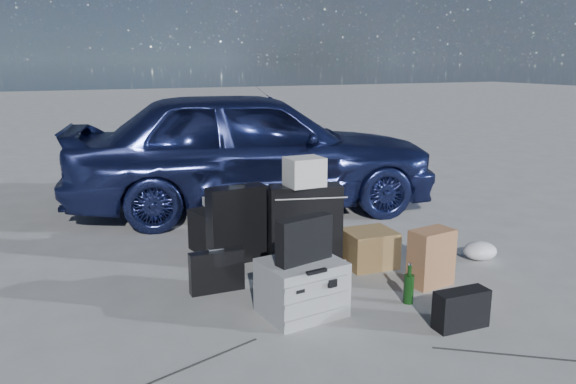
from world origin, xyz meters
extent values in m
plane|color=#9D9D99|center=(0.00, 0.00, 0.00)|extent=(60.00, 60.00, 0.00)
imported|color=navy|center=(0.39, 2.65, 0.68)|extent=(4.22, 2.37, 1.36)
cube|color=#9FA3A5|center=(-0.26, -0.01, 0.18)|extent=(0.55, 0.47, 0.37)
cube|color=black|center=(-0.24, -0.02, 0.51)|extent=(0.41, 0.19, 0.30)
cube|color=black|center=(-0.66, 0.56, 0.15)|extent=(0.40, 0.10, 0.31)
cube|color=black|center=(-0.32, 1.11, 0.32)|extent=(0.50, 0.22, 0.63)
cube|color=black|center=(0.13, 0.73, 0.34)|extent=(0.60, 0.34, 0.68)
cube|color=beige|center=(0.11, 0.73, 0.79)|extent=(0.29, 0.23, 0.22)
cube|color=black|center=(-0.23, 1.50, 0.18)|extent=(0.78, 0.46, 0.36)
cube|color=beige|center=(-0.24, 1.49, 0.40)|extent=(0.43, 0.33, 0.08)
cube|color=black|center=(-0.26, 1.49, 0.47)|extent=(0.29, 0.22, 0.06)
cube|color=#9A6643|center=(0.83, 0.04, 0.21)|extent=(0.34, 0.23, 0.42)
cube|color=olive|center=(0.62, 0.57, 0.15)|extent=(0.41, 0.36, 0.29)
ellipsoid|color=white|center=(1.55, 0.31, 0.08)|extent=(0.33, 0.30, 0.15)
cube|color=black|center=(0.57, -0.60, 0.12)|extent=(0.36, 0.14, 0.25)
cylinder|color=black|center=(0.49, -0.17, 0.14)|extent=(0.09, 0.09, 0.28)
camera|label=1|loc=(-1.73, -3.12, 1.64)|focal=35.00mm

